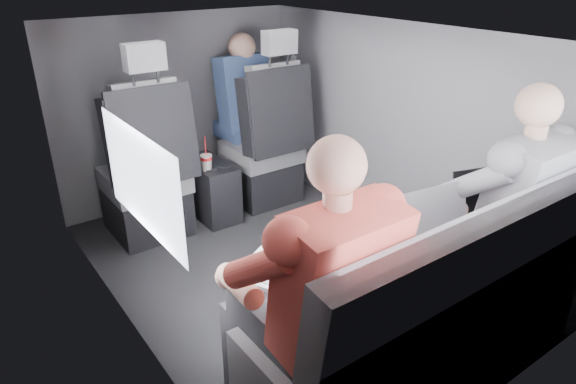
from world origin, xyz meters
TOP-DOWN VIEW (x-y plane):
  - floor at (0.00, 0.00)m, footprint 2.60×2.60m
  - ceiling at (0.00, 0.00)m, footprint 2.60×2.60m
  - panel_left at (-0.90, 0.00)m, footprint 0.02×2.60m
  - panel_right at (0.90, 0.00)m, footprint 0.02×2.60m
  - panel_front at (0.00, 1.30)m, footprint 1.80×0.02m
  - panel_back at (0.00, -1.30)m, footprint 1.80×0.02m
  - side_window at (-0.88, -0.30)m, footprint 0.02×0.75m
  - seatbelt at (0.45, 0.67)m, footprint 0.35×0.11m
  - front_seat_left at (-0.45, 0.84)m, footprint 0.52×0.58m
  - front_seat_right at (0.45, 0.84)m, footprint 0.52×0.58m
  - center_console at (0.00, 0.88)m, footprint 0.24×0.48m
  - rear_bench at (0.00, -1.06)m, footprint 1.60×0.57m
  - soda_cup at (-0.07, 0.76)m, footprint 0.08×0.08m
  - laptop_white at (-0.53, -0.75)m, footprint 0.39×0.43m
  - laptop_silver at (0.06, -0.84)m, footprint 0.41×0.39m
  - laptop_black at (0.46, -0.84)m, footprint 0.43×0.43m
  - passenger_rear_left at (-0.57, -0.97)m, footprint 0.51×0.62m
  - passenger_rear_right at (0.49, -0.97)m, footprint 0.51×0.63m
  - passenger_front_right at (0.43, 1.10)m, footprint 0.39×0.39m

SIDE VIEW (x-z plane):
  - floor at x=0.00m, z-range 0.00..0.00m
  - center_console at x=0.00m, z-range 0.00..0.41m
  - rear_bench at x=0.00m, z-range -0.15..0.77m
  - front_seat_left at x=-0.45m, z-range -0.23..1.03m
  - front_seat_right at x=0.45m, z-range -0.23..1.03m
  - soda_cup at x=-0.07m, z-range 0.34..0.58m
  - passenger_rear_left at x=-0.57m, z-range 0.02..1.25m
  - laptop_white at x=-0.53m, z-range 0.51..0.75m
  - passenger_rear_right at x=0.49m, z-range 0.02..1.25m
  - laptop_black at x=0.46m, z-range 0.51..0.77m
  - laptop_silver at x=0.06m, z-range 0.50..0.77m
  - panel_left at x=-0.90m, z-range 0.00..1.35m
  - panel_right at x=0.90m, z-range 0.00..1.35m
  - panel_front at x=0.00m, z-range 0.00..1.35m
  - panel_back at x=0.00m, z-range 0.00..1.35m
  - passenger_front_right at x=0.43m, z-range 0.36..1.13m
  - seatbelt at x=0.45m, z-range 0.50..1.10m
  - side_window at x=-0.88m, z-range 0.69..1.11m
  - ceiling at x=0.00m, z-range 1.35..1.35m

